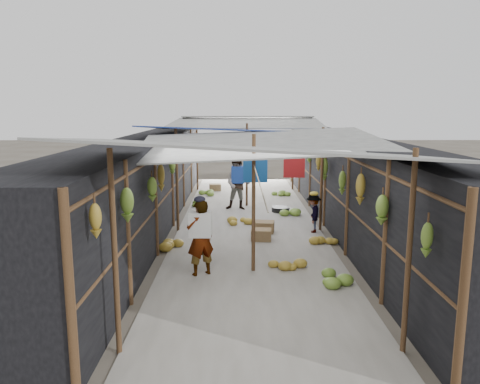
{
  "coord_description": "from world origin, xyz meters",
  "views": [
    {
      "loc": [
        -0.31,
        -5.48,
        3.06
      ],
      "look_at": [
        -0.24,
        4.58,
        1.25
      ],
      "focal_mm": 35.0,
      "sensor_mm": 36.0,
      "label": 1
    }
  ],
  "objects_px": {
    "crate_near": "(264,227)",
    "vendor_elderly": "(200,238)",
    "shopper_blue": "(238,184)",
    "black_basin": "(281,210)",
    "vendor_seated": "(313,214)"
  },
  "relations": [
    {
      "from": "crate_near",
      "to": "vendor_elderly",
      "type": "bearing_deg",
      "value": -105.92
    },
    {
      "from": "vendor_elderly",
      "to": "shopper_blue",
      "type": "relative_size",
      "value": 0.9
    },
    {
      "from": "black_basin",
      "to": "vendor_seated",
      "type": "distance_m",
      "value": 2.44
    },
    {
      "from": "black_basin",
      "to": "crate_near",
      "type": "bearing_deg",
      "value": -105.14
    },
    {
      "from": "vendor_elderly",
      "to": "shopper_blue",
      "type": "xyz_separation_m",
      "value": [
        0.7,
        5.69,
        0.08
      ]
    },
    {
      "from": "vendor_elderly",
      "to": "vendor_seated",
      "type": "relative_size",
      "value": 1.46
    },
    {
      "from": "black_basin",
      "to": "shopper_blue",
      "type": "xyz_separation_m",
      "value": [
        -1.27,
        0.36,
        0.71
      ]
    },
    {
      "from": "crate_near",
      "to": "vendor_seated",
      "type": "height_order",
      "value": "vendor_seated"
    },
    {
      "from": "shopper_blue",
      "to": "vendor_seated",
      "type": "distance_m",
      "value": 3.29
    },
    {
      "from": "crate_near",
      "to": "black_basin",
      "type": "xyz_separation_m",
      "value": [
        0.63,
        2.34,
        -0.07
      ]
    },
    {
      "from": "black_basin",
      "to": "vendor_elderly",
      "type": "relative_size",
      "value": 0.38
    },
    {
      "from": "black_basin",
      "to": "shopper_blue",
      "type": "distance_m",
      "value": 1.5
    },
    {
      "from": "shopper_blue",
      "to": "vendor_seated",
      "type": "relative_size",
      "value": 1.62
    },
    {
      "from": "crate_near",
      "to": "black_basin",
      "type": "bearing_deg",
      "value": 83.14
    },
    {
      "from": "vendor_seated",
      "to": "crate_near",
      "type": "bearing_deg",
      "value": -82.63
    }
  ]
}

